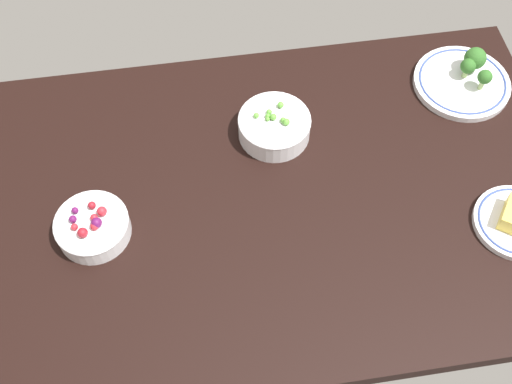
# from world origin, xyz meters

# --- Properties ---
(dining_table) EXTENTS (1.37, 0.82, 0.04)m
(dining_table) POSITION_xyz_m (0.00, 0.00, 0.02)
(dining_table) COLOR black
(dining_table) RESTS_ON ground
(bowl_berries) EXTENTS (0.15, 0.15, 0.06)m
(bowl_berries) POSITION_xyz_m (-0.34, -0.03, 0.07)
(bowl_berries) COLOR silver
(bowl_berries) RESTS_ON dining_table
(plate_broccoli) EXTENTS (0.23, 0.23, 0.08)m
(plate_broccoli) POSITION_xyz_m (0.53, 0.24, 0.06)
(plate_broccoli) COLOR silver
(plate_broccoli) RESTS_ON dining_table
(bowl_peas) EXTENTS (0.16, 0.16, 0.07)m
(bowl_peas) POSITION_xyz_m (0.07, 0.16, 0.07)
(bowl_peas) COLOR silver
(bowl_peas) RESTS_ON dining_table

